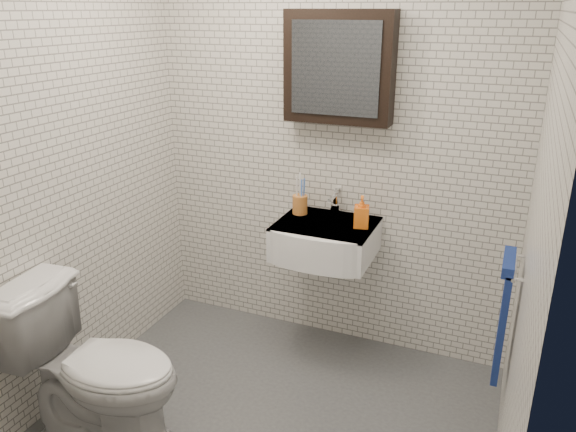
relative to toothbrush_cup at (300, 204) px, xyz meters
The scene contains 9 objects.
ground 1.26m from the toothbrush_cup, 80.35° to the right, with size 2.20×2.00×0.01m, color #45484C.
room_shell 1.04m from the toothbrush_cup, 80.35° to the right, with size 2.22×2.02×2.51m.
washbasin 0.28m from the toothbrush_cup, 33.78° to the right, with size 0.55×0.50×0.20m.
faucet 0.21m from the toothbrush_cup, 18.17° to the left, with size 0.06×0.20×0.15m.
mirror_cabinet 0.81m from the toothbrush_cup, 17.17° to the left, with size 0.60×0.15×0.60m.
towel_rail 1.31m from the toothbrush_cup, 23.40° to the right, with size 0.09×0.30×0.58m.
toothbrush_cup is the anchor object (origin of this frame).
soap_bottle 0.40m from the toothbrush_cup, 10.22° to the right, with size 0.08×0.08×0.18m, color orange.
toilet 1.43m from the toothbrush_cup, 113.71° to the right, with size 0.46×0.80×0.82m, color white.
Camera 1 is at (1.00, -2.07, 2.01)m, focal length 35.00 mm.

